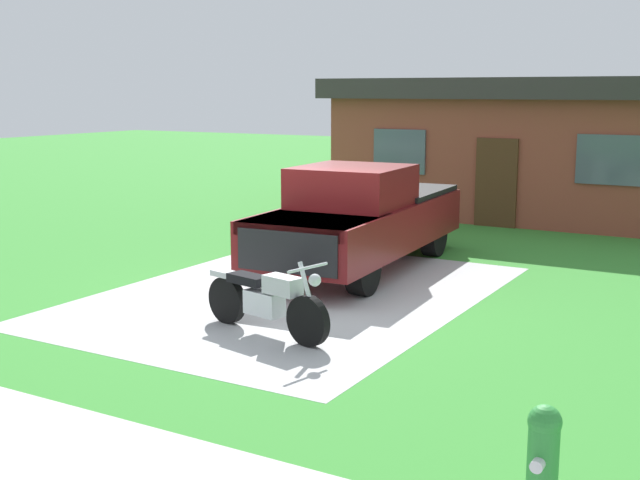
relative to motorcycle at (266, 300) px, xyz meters
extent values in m
plane|color=#398E33|center=(-0.83, 2.00, -0.47)|extent=(80.00, 80.00, 0.00)
cube|color=#BABABA|center=(-0.83, 2.00, -0.47)|extent=(5.46, 7.49, 0.01)
cylinder|color=black|center=(0.74, -0.16, -0.14)|extent=(0.67, 0.26, 0.66)
cylinder|color=black|center=(-0.77, 0.17, -0.14)|extent=(0.67, 0.26, 0.66)
cube|color=silver|center=(-0.04, 0.01, -0.05)|extent=(0.60, 0.38, 0.32)
cube|color=#B7BABF|center=(0.30, -0.07, 0.25)|extent=(0.56, 0.37, 0.24)
cube|color=black|center=(-0.33, 0.07, 0.23)|extent=(0.65, 0.40, 0.12)
cube|color=#B7BABF|center=(-0.77, 0.17, 0.23)|extent=(0.51, 0.30, 0.08)
cylinder|color=silver|center=(0.74, -0.16, 0.23)|extent=(0.34, 0.13, 0.77)
cylinder|color=silver|center=(0.74, -0.16, 0.55)|extent=(0.19, 0.69, 0.04)
sphere|color=silver|center=(0.86, -0.19, 0.41)|extent=(0.16, 0.16, 0.16)
cylinder|color=black|center=(0.15, 2.52, -0.05)|extent=(0.35, 0.86, 0.84)
cylinder|color=black|center=(-1.48, 2.41, -0.05)|extent=(0.35, 0.86, 0.84)
cylinder|color=black|center=(-0.07, 6.01, -0.05)|extent=(0.35, 0.86, 0.84)
cylinder|color=black|center=(-1.71, 5.90, -0.05)|extent=(0.35, 0.86, 0.84)
cube|color=maroon|center=(-0.78, 4.26, 0.33)|extent=(2.36, 5.72, 0.80)
cube|color=maroon|center=(-0.66, 2.41, 0.63)|extent=(2.02, 2.02, 0.20)
cube|color=maroon|center=(-0.76, 3.86, 1.08)|extent=(1.92, 2.01, 0.70)
cube|color=#3F4C56|center=(-0.70, 3.06, 0.98)|extent=(1.71, 0.27, 0.60)
cube|color=black|center=(-0.88, 5.81, 0.58)|extent=(2.05, 2.52, 0.50)
cube|color=black|center=(-0.60, 1.49, 0.33)|extent=(1.70, 0.21, 0.64)
cylinder|color=#2D8C38|center=(4.42, -2.83, -0.12)|extent=(0.24, 0.24, 0.70)
sphere|color=#2D8C38|center=(4.42, -2.83, 0.27)|extent=(0.26, 0.26, 0.26)
cylinder|color=silver|center=(4.42, -2.69, -0.02)|extent=(0.10, 0.12, 0.10)
cylinder|color=silver|center=(4.42, -2.97, -0.02)|extent=(0.10, 0.12, 0.10)
cube|color=brown|center=(-0.13, 12.51, 1.03)|extent=(9.00, 5.00, 3.00)
cube|color=#383333|center=(-0.13, 12.51, 2.78)|extent=(9.60, 5.60, 0.50)
cube|color=#4C2D19|center=(-0.13, 9.98, 0.58)|extent=(1.00, 0.08, 2.10)
cube|color=#4C5966|center=(-2.65, 9.98, 1.23)|extent=(1.40, 0.06, 1.10)
cube|color=#4C5966|center=(2.39, 9.98, 1.23)|extent=(1.40, 0.06, 1.10)
camera|label=1|loc=(5.84, -8.70, 2.73)|focal=45.72mm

